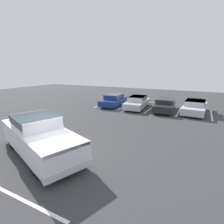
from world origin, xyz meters
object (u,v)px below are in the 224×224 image
at_px(parked_sedan_c, 165,104).
at_px(wheel_stop_curb, 149,103).
at_px(pickup_truck, 40,136).
at_px(parked_sedan_a, 114,99).
at_px(parked_sedan_b, 137,102).
at_px(parked_sedan_d, 195,106).

bearing_deg(parked_sedan_c, wheel_stop_curb, -145.08).
xyz_separation_m(pickup_truck, parked_sedan_c, (3.47, 11.85, -0.29)).
xyz_separation_m(pickup_truck, wheel_stop_curb, (1.19, 14.66, -0.86)).
distance_m(parked_sedan_a, parked_sedan_c, 5.55).
xyz_separation_m(parked_sedan_b, parked_sedan_c, (2.79, -0.02, -0.01)).
bearing_deg(parked_sedan_d, parked_sedan_b, -82.92).
bearing_deg(parked_sedan_a, parked_sedan_c, 85.75).
bearing_deg(parked_sedan_b, parked_sedan_d, 89.52).
bearing_deg(pickup_truck, wheel_stop_curb, 105.68).
bearing_deg(parked_sedan_a, pickup_truck, 6.32).
bearing_deg(wheel_stop_curb, parked_sedan_d, -26.28).
distance_m(parked_sedan_b, wheel_stop_curb, 2.90).
relative_size(parked_sedan_b, wheel_stop_curb, 2.41).
height_order(parked_sedan_b, wheel_stop_curb, parked_sedan_b).
bearing_deg(parked_sedan_b, parked_sedan_a, -95.27).
xyz_separation_m(parked_sedan_a, parked_sedan_c, (5.55, -0.07, -0.02)).
xyz_separation_m(pickup_truck, parked_sedan_a, (-2.08, 11.91, -0.26)).
bearing_deg(parked_sedan_b, parked_sedan_c, 85.32).
relative_size(parked_sedan_a, parked_sedan_b, 0.96).
bearing_deg(pickup_truck, parked_sedan_b, 107.08).
bearing_deg(parked_sedan_d, pickup_truck, -23.31).
xyz_separation_m(parked_sedan_c, wheel_stop_curb, (-2.27, 2.81, -0.57)).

